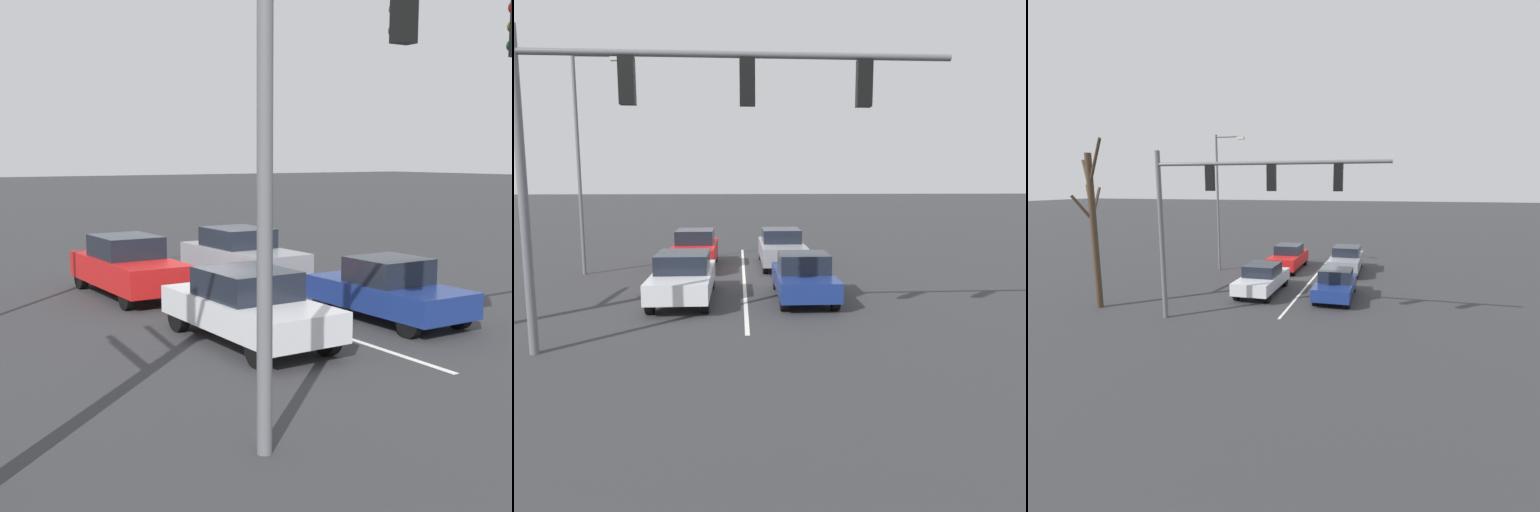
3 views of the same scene
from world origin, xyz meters
The scene contains 7 objects.
ground_plane centered at (0.00, 0.00, 0.00)m, with size 240.00×240.00×0.00m, color #333335.
lane_stripe_left_divider centered at (0.00, 1.60, 0.01)m, with size 0.12×15.21×0.01m, color silver.
car_silver_midlane_front centered at (1.95, 5.40, 0.77)m, with size 1.81×4.42×1.51m.
car_navy_leftlane_front centered at (-1.85, 5.45, 0.72)m, with size 1.76×4.04×1.47m.
car_red_midlane_second centered at (2.07, -0.60, 0.82)m, with size 1.78×4.55×1.64m.
car_gray_leftlane_second centered at (-1.69, -0.82, 0.81)m, with size 1.86×4.69×1.63m.
traffic_signal_gantry centered at (1.81, 10.19, 5.01)m, with size 9.07×0.37×6.84m.
Camera 1 is at (9.43, 17.49, 3.78)m, focal length 50.00 mm.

